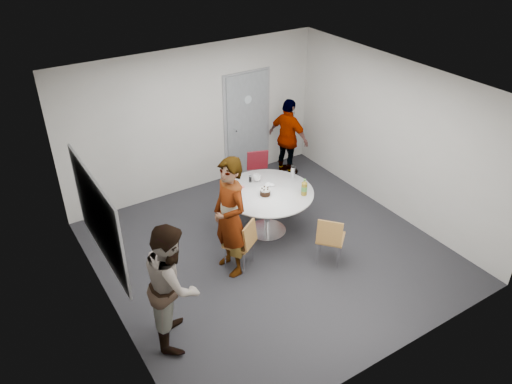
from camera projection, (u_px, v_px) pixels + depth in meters
floor at (270, 252)px, 7.93m from camera, size 5.00×5.00×0.00m
ceiling at (273, 89)px, 6.53m from camera, size 5.00×5.00×0.00m
wall_back at (195, 121)px, 9.03m from camera, size 5.00×0.00×5.00m
wall_left at (102, 233)px, 6.09m from camera, size 0.00×5.00×5.00m
wall_right at (395, 139)px, 8.37m from camera, size 0.00×5.00×5.00m
wall_front at (399, 274)px, 5.42m from camera, size 5.00×0.00×5.00m
door at (247, 125)px, 9.69m from camera, size 1.02×0.17×2.12m
whiteboard at (98, 217)px, 6.20m from camera, size 0.04×1.90×1.25m
table at (269, 197)px, 8.08m from camera, size 1.49×1.49×1.06m
chair_near_left at (244, 241)px, 7.38m from camera, size 0.54×0.55×0.81m
chair_near_right at (330, 237)px, 7.44m from camera, size 0.58×0.57×0.83m
chair_far at (259, 170)px, 9.17m from camera, size 0.53×0.56×0.86m
person_main at (230, 218)px, 7.11m from camera, size 0.47×0.70×1.87m
person_left at (173, 284)px, 6.04m from camera, size 0.94×1.02×1.70m
person_right at (288, 138)px, 9.71m from camera, size 0.62×1.00×1.58m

